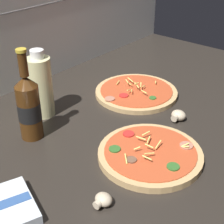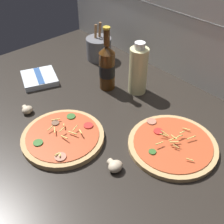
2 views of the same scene
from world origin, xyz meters
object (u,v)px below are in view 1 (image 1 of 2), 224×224
(oil_bottle, at_px, (41,86))
(mushroom_left, at_px, (178,116))
(pizza_near, at_px, (150,154))
(beer_bottle, at_px, (29,106))
(pizza_far, at_px, (136,92))
(mushroom_right, at_px, (103,200))

(oil_bottle, distance_m, mushroom_left, 0.43)
(pizza_near, height_order, beer_bottle, beer_bottle)
(pizza_near, bearing_deg, oil_bottle, 94.95)
(pizza_near, relative_size, beer_bottle, 1.05)
(oil_bottle, bearing_deg, pizza_far, -25.85)
(pizza_near, bearing_deg, pizza_far, 42.56)
(oil_bottle, relative_size, mushroom_right, 4.97)
(beer_bottle, distance_m, oil_bottle, 0.13)
(mushroom_left, bearing_deg, beer_bottle, 141.66)
(beer_bottle, xyz_separation_m, mushroom_left, (0.35, -0.27, -0.08))
(oil_bottle, xyz_separation_m, mushroom_left, (0.24, -0.35, -0.08))
(beer_bottle, xyz_separation_m, oil_bottle, (0.10, 0.07, 0.00))
(pizza_near, bearing_deg, mushroom_right, -174.95)
(oil_bottle, bearing_deg, beer_bottle, -144.31)
(oil_bottle, distance_m, mushroom_right, 0.45)
(mushroom_right, bearing_deg, pizza_near, 5.05)
(beer_bottle, relative_size, mushroom_left, 5.40)
(pizza_near, distance_m, oil_bottle, 0.40)
(pizza_far, bearing_deg, pizza_near, -137.44)
(oil_bottle, xyz_separation_m, mushroom_right, (-0.17, -0.41, -0.08))
(pizza_far, xyz_separation_m, mushroom_left, (-0.05, -0.20, 0.01))
(beer_bottle, relative_size, mushroom_right, 6.08)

